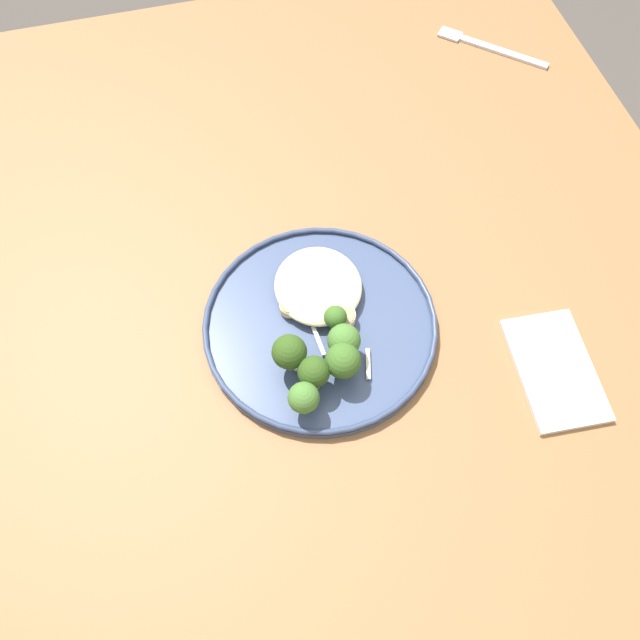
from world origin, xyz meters
The scene contains 19 objects.
ground centered at (0.00, 0.00, 0.00)m, with size 6.00×6.00×0.00m, color #47423D.
wooden_dining_table centered at (0.00, 0.00, 0.66)m, with size 1.40×1.00×0.74m.
dinner_plate centered at (-0.02, -0.05, 0.75)m, with size 0.29×0.29×0.02m.
noodle_bed centered at (-0.07, -0.04, 0.76)m, with size 0.12×0.11×0.03m.
seared_scallop_rear_pale centered at (-0.07, -0.04, 0.76)m, with size 0.03×0.03×0.02m.
seared_scallop_front_small centered at (-0.07, -0.07, 0.76)m, with size 0.03×0.03×0.02m.
seared_scallop_on_noodles centered at (-0.05, -0.08, 0.76)m, with size 0.03×0.03×0.01m.
seared_scallop_half_hidden centered at (-0.02, -0.02, 0.76)m, with size 0.03×0.03×0.02m.
broccoli_floret_near_rim centered at (0.08, -0.10, 0.78)m, with size 0.04×0.04×0.05m.
broccoli_floret_left_leaning centered at (0.05, -0.04, 0.78)m, with size 0.04×0.04×0.06m.
broccoli_floret_front_edge centered at (0.02, -0.03, 0.78)m, with size 0.04×0.04×0.05m.
broccoli_floret_split_head centered at (0.02, -0.10, 0.79)m, with size 0.04×0.04×0.06m.
broccoli_floret_rear_charred centered at (0.05, -0.08, 0.78)m, with size 0.04×0.04×0.05m.
broccoli_floret_right_tilted centered at (-0.01, -0.03, 0.78)m, with size 0.03×0.03×0.04m.
onion_sliver_long_sliver centered at (0.04, -0.01, 0.75)m, with size 0.04×0.01×0.00m, color silver.
onion_sliver_curled_piece centered at (0.00, -0.06, 0.75)m, with size 0.04×0.01×0.00m, color silver.
onion_sliver_short_strip centered at (0.03, -0.07, 0.75)m, with size 0.05×0.01×0.00m, color silver.
dinner_fork centered at (-0.46, 0.35, 0.74)m, with size 0.14×0.15×0.00m.
folded_napkin centered at (0.10, 0.21, 0.74)m, with size 0.15×0.09×0.01m, color silver.
Camera 1 is at (0.35, -0.15, 1.46)m, focal length 36.99 mm.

